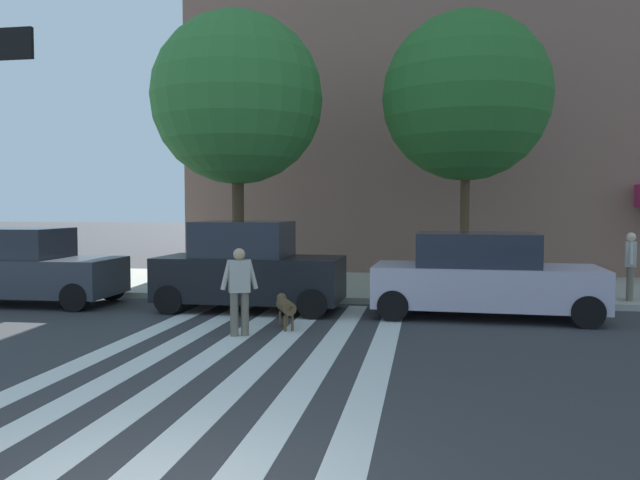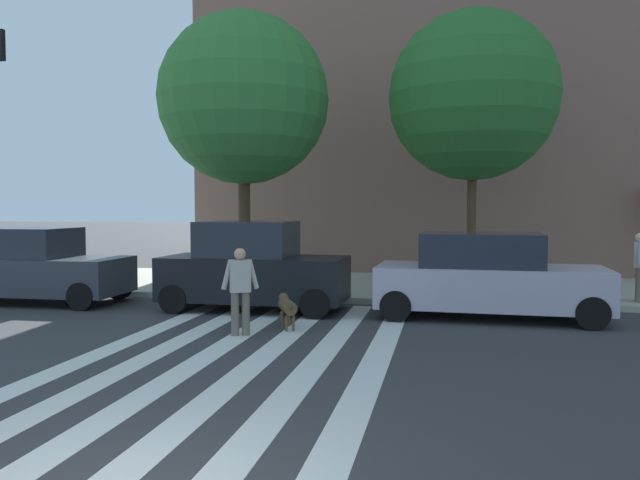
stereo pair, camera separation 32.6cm
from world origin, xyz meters
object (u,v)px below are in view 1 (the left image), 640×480
(parked_car_behind_first, at_px, (249,269))
(pedestrian_bystander, at_px, (630,262))
(street_tree_middle, at_px, (466,97))
(dog_on_leash, at_px, (285,306))
(street_tree_nearest, at_px, (237,99))
(pedestrian_dog_walker, at_px, (239,287))
(parked_car_third_in_line, at_px, (483,277))
(parked_car_near_curb, at_px, (21,268))

(parked_car_behind_first, xyz_separation_m, pedestrian_bystander, (8.89, 2.06, 0.11))
(street_tree_middle, xyz_separation_m, dog_on_leash, (-3.72, -5.03, -4.84))
(street_tree_nearest, relative_size, pedestrian_dog_walker, 4.52)
(dog_on_leash, bearing_deg, parked_car_third_in_line, 26.64)
(street_tree_middle, relative_size, pedestrian_dog_walker, 4.48)
(parked_car_near_curb, relative_size, street_tree_nearest, 0.64)
(parked_car_behind_first, xyz_separation_m, pedestrian_dog_walker, (0.65, -2.83, -0.04))
(street_tree_middle, bearing_deg, dog_on_leash, -126.52)
(parked_car_near_curb, distance_m, parked_car_behind_first, 5.84)
(parked_car_behind_first, distance_m, dog_on_leash, 2.44)
(parked_car_behind_first, distance_m, street_tree_nearest, 4.94)
(parked_car_near_curb, height_order, pedestrian_bystander, parked_car_near_curb)
(parked_car_behind_first, relative_size, parked_car_third_in_line, 0.87)
(parked_car_third_in_line, distance_m, street_tree_middle, 5.35)
(parked_car_third_in_line, distance_m, pedestrian_dog_walker, 5.44)
(street_tree_middle, bearing_deg, pedestrian_dog_walker, -126.83)
(dog_on_leash, bearing_deg, parked_car_near_curb, 164.53)
(parked_car_third_in_line, xyz_separation_m, pedestrian_bystander, (3.61, 2.06, 0.19))
(parked_car_third_in_line, xyz_separation_m, pedestrian_dog_walker, (-4.64, -2.84, 0.04))
(parked_car_behind_first, distance_m, pedestrian_bystander, 9.13)
(street_tree_middle, relative_size, pedestrian_bystander, 4.48)
(parked_car_behind_first, relative_size, pedestrian_bystander, 2.60)
(pedestrian_bystander, bearing_deg, pedestrian_dog_walker, -149.33)
(parked_car_behind_first, distance_m, pedestrian_dog_walker, 2.91)
(street_tree_nearest, xyz_separation_m, dog_on_leash, (2.26, -4.23, -4.82))
(parked_car_third_in_line, height_order, pedestrian_dog_walker, parked_car_third_in_line)
(parked_car_behind_first, bearing_deg, street_tree_nearest, 112.64)
(pedestrian_dog_walker, bearing_deg, pedestrian_bystander, 30.67)
(parked_car_third_in_line, relative_size, street_tree_nearest, 0.66)
(street_tree_nearest, distance_m, pedestrian_bystander, 10.69)
(parked_car_near_curb, distance_m, dog_on_leash, 7.45)
(street_tree_middle, distance_m, pedestrian_bystander, 5.78)
(street_tree_nearest, bearing_deg, pedestrian_bystander, -1.10)
(pedestrian_bystander, bearing_deg, street_tree_nearest, 178.90)
(street_tree_nearest, bearing_deg, parked_car_near_curb, -155.37)
(street_tree_middle, height_order, pedestrian_dog_walker, street_tree_middle)
(street_tree_middle, height_order, pedestrian_bystander, street_tree_middle)
(parked_car_behind_first, relative_size, dog_on_leash, 3.90)
(parked_car_near_curb, bearing_deg, pedestrian_dog_walker, -23.60)
(pedestrian_dog_walker, xyz_separation_m, pedestrian_bystander, (8.25, 4.89, 0.15))
(parked_car_behind_first, bearing_deg, parked_car_third_in_line, 0.01)
(street_tree_middle, bearing_deg, parked_car_near_curb, -164.36)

